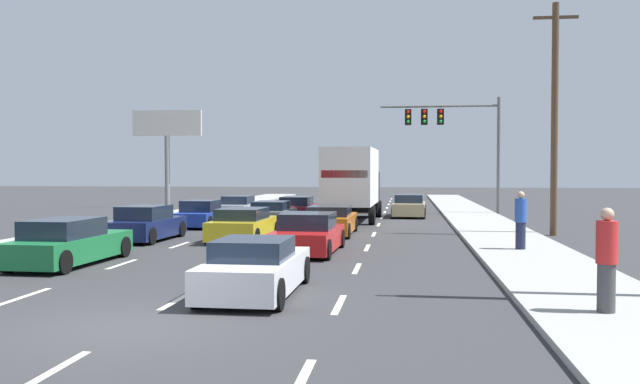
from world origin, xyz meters
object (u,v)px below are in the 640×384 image
object	(u,v)px
box_truck	(353,181)
car_red	(308,235)
car_navy	(146,224)
car_maroon	(297,208)
car_yellow	(243,225)
car_blue	(202,215)
car_tan	(409,207)
traffic_signal_mast	(445,125)
car_silver	(239,207)
car_white	(255,269)
roadside_billboard	(167,136)
car_orange	(330,221)
pedestrian_mid_block	(521,220)
car_green	(69,243)
pedestrian_near_corner	(607,260)
car_gray	(272,215)
utility_pole_mid	(555,116)

from	to	relation	value
box_truck	car_red	world-z (taller)	box_truck
car_red	car_navy	bearing A→B (deg)	155.51
car_maroon	car_yellow	size ratio (longest dim) A/B	1.03
car_blue	car_tan	bearing A→B (deg)	39.89
traffic_signal_mast	car_silver	bearing A→B (deg)	-162.56
car_navy	car_white	xyz separation A→B (m)	(6.68, -10.54, -0.05)
car_silver	roadside_billboard	xyz separation A→B (m)	(-7.54, 8.91, 4.64)
car_yellow	car_red	world-z (taller)	car_red
box_truck	car_yellow	bearing A→B (deg)	-108.25
car_blue	car_tan	size ratio (longest dim) A/B	0.92
car_silver	traffic_signal_mast	distance (m)	13.48
car_orange	car_red	size ratio (longest dim) A/B	1.00
car_blue	car_orange	bearing A→B (deg)	-25.47
car_tan	pedestrian_mid_block	world-z (taller)	pedestrian_mid_block
car_green	car_white	bearing A→B (deg)	-31.42
car_silver	car_orange	size ratio (longest dim) A/B	0.94
car_white	pedestrian_near_corner	world-z (taller)	pedestrian_near_corner
car_blue	car_yellow	size ratio (longest dim) A/B	0.94
car_silver	car_maroon	size ratio (longest dim) A/B	0.93
car_navy	car_blue	bearing A→B (deg)	87.72
car_tan	pedestrian_near_corner	xyz separation A→B (m)	(3.41, -26.65, 0.51)
car_blue	car_maroon	xyz separation A→B (m)	(3.47, 6.94, -0.01)
car_gray	utility_pole_mid	bearing A→B (deg)	-12.75
car_silver	car_tan	xyz separation A→B (m)	(9.84, 1.24, 0.04)
car_gray	car_tan	distance (m)	10.13
car_silver	car_green	xyz separation A→B (m)	(0.04, -19.94, 0.06)
car_navy	utility_pole_mid	world-z (taller)	utility_pole_mid
car_tan	car_yellow	bearing A→B (deg)	-114.39
car_silver	pedestrian_mid_block	world-z (taller)	pedestrian_mid_block
car_green	utility_pole_mid	xyz separation A→B (m)	(15.68, 10.66, 4.32)
utility_pole_mid	roadside_billboard	world-z (taller)	utility_pole_mid
car_orange	pedestrian_mid_block	distance (m)	8.78
car_green	car_maroon	distance (m)	20.15
car_gray	car_red	size ratio (longest dim) A/B	0.90
car_silver	box_truck	world-z (taller)	box_truck
car_gray	car_white	xyz separation A→B (m)	(3.14, -17.36, -0.00)
utility_pole_mid	pedestrian_mid_block	size ratio (longest dim) A/B	5.08
car_silver	traffic_signal_mast	world-z (taller)	traffic_signal_mast
car_yellow	car_red	size ratio (longest dim) A/B	0.98
car_navy	car_white	bearing A→B (deg)	-57.60
car_red	car_tan	size ratio (longest dim) A/B	1.01
traffic_signal_mast	car_green	bearing A→B (deg)	-116.73
car_orange	roadside_billboard	bearing A→B (deg)	126.40
box_truck	car_orange	distance (m)	7.76
car_white	pedestrian_mid_block	xyz separation A→B (m)	(6.96, 8.24, 0.52)
car_navy	car_yellow	world-z (taller)	car_navy
car_navy	car_yellow	size ratio (longest dim) A/B	0.96
car_gray	car_yellow	world-z (taller)	car_yellow
car_blue	car_red	bearing A→B (deg)	-55.17
car_yellow	pedestrian_near_corner	bearing A→B (deg)	-51.96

